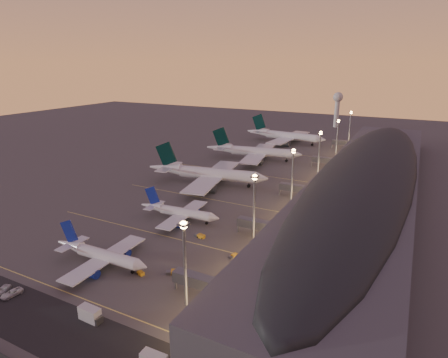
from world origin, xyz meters
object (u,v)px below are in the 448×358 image
airliner_narrow_south (100,255)px  airliner_wide_far (285,136)px  baggage_tug_b (174,272)px  baggage_tug_a (140,273)px  radar_tower (337,104)px  baggage_tug_c (200,236)px  catering_truck_a (91,314)px  airliner_wide_near (207,173)px  service_van_c (2,290)px  service_van_a (12,293)px  airliner_wide_mid (253,152)px  airliner_narrow_north (179,212)px  baggage_tug_d (233,256)px

airliner_narrow_south → airliner_wide_far: (-8.61, 199.41, 2.04)m
baggage_tug_b → airliner_narrow_south: bearing=164.2°
baggage_tug_a → radar_tower: bearing=110.7°
baggage_tug_c → catering_truck_a: (-0.32, -50.05, 1.06)m
airliner_wide_far → baggage_tug_a: airliner_wide_far is taller
airliner_wide_near → service_van_c: bearing=-100.5°
service_van_a → airliner_wide_mid: bearing=97.0°
catering_truck_a → airliner_wide_mid: bearing=100.9°
airliner_narrow_north → baggage_tug_a: airliner_narrow_north is taller
baggage_tug_a → baggage_tug_d: baggage_tug_a is taller
baggage_tug_a → catering_truck_a: catering_truck_a is taller
service_van_c → radar_tower: bearing=65.6°
baggage_tug_a → baggage_tug_b: bearing=48.6°
airliner_narrow_north → baggage_tug_a: (12.09, -38.39, -2.73)m
radar_tower → baggage_tug_d: bearing=-85.2°
airliner_wide_far → baggage_tug_c: bearing=-76.3°
airliner_wide_near → airliner_wide_far: bearing=79.1°
airliner_narrow_north → airliner_wide_mid: (-11.76, 100.97, 1.89)m
radar_tower → airliner_wide_mid: bearing=-98.1°
baggage_tug_c → service_van_a: size_ratio=0.75×
service_van_c → catering_truck_a: bearing=-15.1°
airliner_wide_near → airliner_narrow_south: bearing=-92.1°
service_van_a → airliner_narrow_north: bearing=86.7°
airliner_wide_mid → baggage_tug_b: size_ratio=13.89×
airliner_narrow_north → service_van_a: 63.31m
airliner_narrow_south → radar_tower: radar_tower is taller
airliner_narrow_north → service_van_a: (-11.13, -62.28, -2.41)m
baggage_tug_b → service_van_a: (-31.92, -28.58, 0.20)m
airliner_narrow_south → catering_truck_a: 26.74m
airliner_wide_far → catering_truck_a: airliner_wide_far is taller
catering_truck_a → baggage_tug_d: bearing=70.0°
airliner_narrow_north → airliner_wide_near: (-13.27, 44.80, 2.06)m
airliner_narrow_north → airliner_narrow_south: bearing=-97.4°
airliner_narrow_north → airliner_wide_mid: bearing=92.4°
baggage_tug_d → service_van_a: 62.52m
airliner_wide_mid → baggage_tug_b: (32.55, -134.66, -4.49)m
airliner_narrow_north → baggage_tug_c: airliner_narrow_north is taller
baggage_tug_c → catering_truck_a: bearing=-81.1°
baggage_tug_a → catering_truck_a: bearing=-62.1°
airliner_wide_near → radar_tower: 207.53m
airliner_wide_far → airliner_narrow_north: bearing=-81.2°
baggage_tug_c → service_van_a: (-26.43, -52.52, 0.23)m
baggage_tug_c → catering_truck_a: 50.07m
airliner_wide_near → baggage_tug_b: size_ratio=14.36×
baggage_tug_b → airliner_wide_mid: bearing=73.9°
airliner_wide_far → baggage_tug_b: bearing=-75.8°
airliner_wide_far → catering_truck_a: (25.75, -219.86, -3.67)m
airliner_wide_far → baggage_tug_c: (26.07, -169.81, -4.73)m
airliner_wide_mid → baggage_tug_a: bearing=-89.9°
baggage_tug_b → baggage_tug_a: bearing=178.7°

